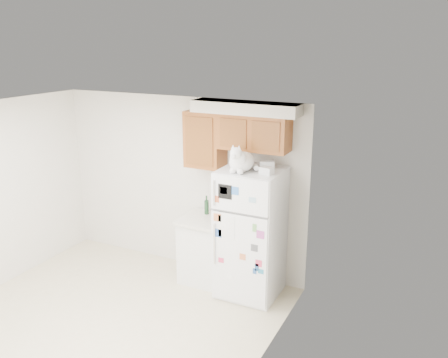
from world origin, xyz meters
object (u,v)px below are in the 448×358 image
Objects in this scene: refrigerator at (250,233)px; bottle_green at (207,205)px; cat at (241,161)px; storage_box_front at (266,171)px; base_counter at (206,249)px; bottle_amber at (217,205)px; storage_box_back at (267,165)px.

bottle_green is at bearing 163.95° from refrigerator.
storage_box_front is at bearing 6.03° from cat.
cat reaches higher than refrigerator.
base_counter is 1.78× the size of cat.
bottle_amber is (-0.81, 0.32, -0.67)m from storage_box_front.
storage_box_front is at bearing -18.21° from bottle_green.
bottle_amber reaches higher than base_counter.
cat is at bearing -28.25° from bottle_green.
bottle_green is at bearing 112.94° from base_counter.
storage_box_front is 0.48× the size of bottle_amber.
refrigerator is 0.81m from bottle_green.
bottle_amber is (-0.73, 0.07, -0.67)m from storage_box_back.
base_counter is 1.59m from storage_box_front.
cat reaches higher than storage_box_back.
cat is 1.95× the size of bottle_green.
refrigerator is 11.33× the size of storage_box_front.
refrigerator is 3.28× the size of cat.
refrigerator is 1.00m from cat.
bottle_amber is (-0.49, 0.35, -0.76)m from cat.
cat reaches higher than storage_box_front.
bottle_green is at bearing 151.75° from cat.
cat reaches higher than bottle_amber.
bottle_green is at bearing 177.00° from bottle_amber.
refrigerator is at bearing 165.24° from storage_box_front.
bottle_green is (-0.99, 0.32, -0.69)m from storage_box_front.
storage_box_back is at bearing -5.11° from bottle_green.
refrigerator is at bearing -6.10° from base_counter.
storage_box_back is at bearing -5.60° from bottle_amber.
base_counter is at bearing 178.75° from storage_box_front.
bottle_green is (-0.75, 0.22, 0.20)m from refrigerator.
storage_box_front is at bearing -93.29° from storage_box_back.
storage_box_back is 1.20× the size of storage_box_front.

